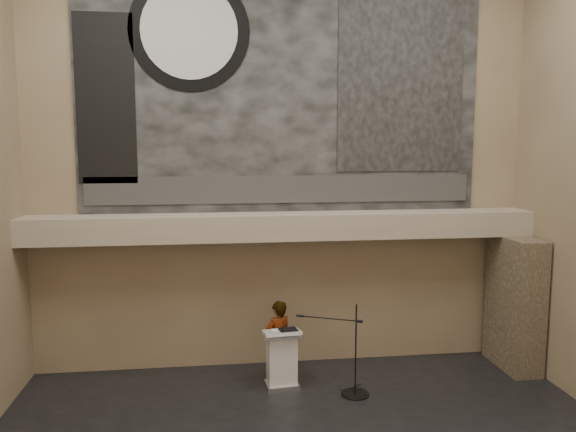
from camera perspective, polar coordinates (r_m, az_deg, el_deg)
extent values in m
cube|color=#816952|center=(11.34, -0.53, 5.78)|extent=(10.00, 0.02, 8.50)
cube|color=#816952|center=(3.54, 15.28, 2.15)|extent=(10.00, 0.02, 8.50)
cube|color=tan|center=(11.06, -0.27, -1.02)|extent=(10.00, 0.80, 0.50)
cylinder|color=#B2893D|center=(10.97, -8.56, -2.65)|extent=(0.04, 0.04, 0.06)
cylinder|color=#B2893D|center=(11.44, 9.25, -2.25)|extent=(0.04, 0.04, 0.06)
cube|color=black|center=(11.36, -0.52, 13.11)|extent=(8.00, 0.05, 5.00)
cube|color=#2E2E2E|center=(11.30, -0.48, 2.73)|extent=(7.76, 0.02, 0.55)
cylinder|color=black|center=(11.40, -9.99, 18.07)|extent=(2.30, 0.02, 2.30)
cylinder|color=silver|center=(11.38, -9.99, 18.08)|extent=(1.84, 0.02, 1.84)
cube|color=black|center=(11.87, 11.41, 13.20)|extent=(2.60, 0.02, 3.60)
cube|color=black|center=(11.40, -18.06, 11.22)|extent=(1.10, 0.02, 3.20)
cube|color=#463A2B|center=(12.44, 22.03, -8.16)|extent=(0.60, 1.40, 2.70)
cube|color=silver|center=(11.07, -0.64, -16.75)|extent=(0.65, 0.51, 0.08)
cube|color=white|center=(10.87, -0.64, -14.25)|extent=(0.56, 0.41, 0.96)
cube|color=white|center=(10.67, -0.63, -11.74)|extent=(0.72, 0.54, 0.13)
cube|color=black|center=(10.64, 0.03, -11.52)|extent=(0.37, 0.31, 0.04)
cube|color=white|center=(10.64, -1.02, -11.62)|extent=(0.26, 0.33, 0.00)
imported|color=beige|center=(11.10, -1.02, -12.53)|extent=(0.68, 0.58, 1.57)
cylinder|color=black|center=(10.84, 6.83, -17.51)|extent=(0.52, 0.52, 0.02)
cylinder|color=black|center=(10.52, 6.90, -13.36)|extent=(0.03, 0.03, 1.70)
cylinder|color=black|center=(10.43, 4.06, -10.34)|extent=(1.07, 0.50, 0.02)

